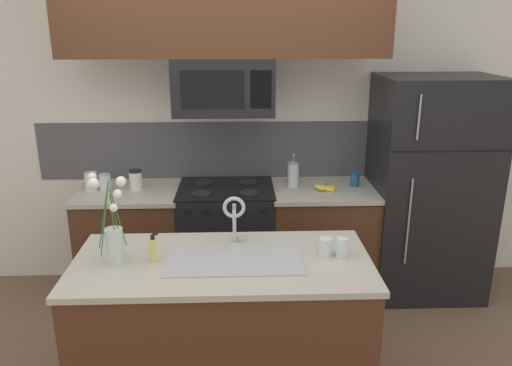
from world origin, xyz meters
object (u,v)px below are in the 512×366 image
object	(u,v)px
french_press	(293,174)
flower_vase	(113,235)
storage_jar_short	(136,180)
spare_glass	(342,247)
storage_jar_medium	(105,182)
sink_faucet	(234,213)
stove_range	(227,241)
banana_bunch	(326,188)
storage_jar_tall	(91,181)
drinking_glass	(326,247)
dish_soap_bottle	(153,249)
coffee_tin	(355,179)
refrigerator	(428,188)
microwave	(224,86)

from	to	relation	value
french_press	flower_vase	distance (m)	1.73
storage_jar_short	spare_glass	bearing A→B (deg)	-42.17
storage_jar_medium	sink_faucet	distance (m)	1.47
stove_range	banana_bunch	distance (m)	0.92
storage_jar_tall	drinking_glass	xyz separation A→B (m)	(1.65, -1.23, -0.02)
storage_jar_tall	dish_soap_bottle	size ratio (longest dim) A/B	0.88
french_press	coffee_tin	distance (m)	0.50
stove_range	coffee_tin	size ratio (longest dim) A/B	8.45
storage_jar_short	sink_faucet	bearing A→B (deg)	-53.82
stove_range	storage_jar_medium	size ratio (longest dim) A/B	6.90
coffee_tin	dish_soap_bottle	xyz separation A→B (m)	(-1.42, -1.30, 0.01)
storage_jar_short	coffee_tin	size ratio (longest dim) A/B	1.43
storage_jar_medium	storage_jar_short	world-z (taller)	storage_jar_short
coffee_tin	drinking_glass	world-z (taller)	coffee_tin
stove_range	drinking_glass	size ratio (longest dim) A/B	9.12
storage_jar_tall	storage_jar_short	xyz separation A→B (m)	(0.35, 0.01, 0.01)
refrigerator	french_press	bearing A→B (deg)	177.91
drinking_glass	refrigerator	bearing A→B (deg)	49.54
banana_bunch	flower_vase	size ratio (longest dim) A/B	0.38
storage_jar_medium	storage_jar_short	xyz separation A→B (m)	(0.24, 0.02, 0.01)
spare_glass	storage_jar_short	bearing A→B (deg)	137.83
drinking_glass	coffee_tin	bearing A→B (deg)	70.24
french_press	sink_faucet	xyz separation A→B (m)	(-0.47, -1.11, 0.10)
storage_jar_tall	banana_bunch	world-z (taller)	storage_jar_tall
microwave	storage_jar_medium	distance (m)	1.21
storage_jar_tall	storage_jar_medium	distance (m)	0.11
stove_range	refrigerator	bearing A→B (deg)	0.70
storage_jar_medium	sink_faucet	xyz separation A→B (m)	(1.02, -1.05, 0.13)
banana_bunch	drinking_glass	distance (m)	1.16
banana_bunch	coffee_tin	size ratio (longest dim) A/B	1.72
storage_jar_medium	storage_jar_short	bearing A→B (deg)	6.01
coffee_tin	flower_vase	xyz separation A→B (m)	(-1.63, -1.31, 0.11)
spare_glass	sink_faucet	bearing A→B (deg)	163.12
stove_range	storage_jar_medium	bearing A→B (deg)	179.75
stove_range	french_press	world-z (taller)	french_press
refrigerator	storage_jar_medium	distance (m)	2.59
refrigerator	banana_bunch	bearing A→B (deg)	-174.53
storage_jar_tall	spare_glass	world-z (taller)	storage_jar_tall
microwave	drinking_glass	size ratio (longest dim) A/B	7.31
banana_bunch	refrigerator	bearing A→B (deg)	5.47
storage_jar_tall	dish_soap_bottle	world-z (taller)	dish_soap_bottle
microwave	sink_faucet	size ratio (longest dim) A/B	2.43
microwave	sink_faucet	distance (m)	1.20
microwave	drinking_glass	distance (m)	1.53
storage_jar_short	banana_bunch	distance (m)	1.50
storage_jar_tall	french_press	world-z (taller)	french_press
stove_range	refrigerator	size ratio (longest dim) A/B	0.52
spare_glass	drinking_glass	bearing A→B (deg)	166.07
banana_bunch	spare_glass	size ratio (longest dim) A/B	1.71
storage_jar_short	banana_bunch	size ratio (longest dim) A/B	0.83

